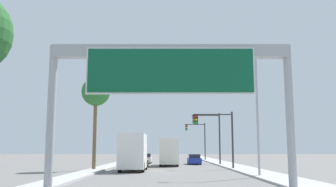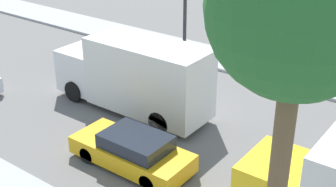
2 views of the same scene
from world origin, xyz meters
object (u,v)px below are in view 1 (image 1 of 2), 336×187
Objects in this scene: palm_tree_background at (94,93)px; street_lamp_right at (251,106)px; sign_gantry at (169,73)px; truck_box_secondary at (167,152)px; car_mid_right at (192,159)px; truck_box_primary at (132,152)px; traffic_light_near_intersection at (218,130)px; car_near_center at (144,159)px; traffic_light_far_intersection at (197,136)px; traffic_light_mid_block at (209,131)px; car_mid_center at (138,161)px.

street_lamp_right is at bearing -32.77° from palm_tree_background.
sign_gantry is 19.76m from palm_tree_background.
truck_box_secondary is at bearing 52.54° from palm_tree_background.
truck_box_primary is (-7.00, -15.94, 1.12)m from car_mid_right.
truck_box_secondary is (3.50, 11.25, -0.09)m from truck_box_primary.
car_near_center is at bearing 118.33° from traffic_light_near_intersection.
truck_box_secondary is (3.50, -8.54, 1.02)m from car_near_center.
car_near_center is at bearing 77.50° from palm_tree_background.
sign_gantry is 1.89× the size of truck_box_primary.
traffic_light_far_intersection reaches higher than truck_box_primary.
traffic_light_mid_block is at bearing 88.56° from traffic_light_near_intersection.
sign_gantry is at bearing -105.00° from traffic_light_near_intersection.
car_mid_center is 0.66× the size of truck_box_primary.
street_lamp_right is at bearing 54.41° from sign_gantry.
truck_box_secondary is 0.81× the size of palm_tree_background.
traffic_light_far_intersection is 41.05m from street_lamp_right.
traffic_light_near_intersection is 0.88× the size of traffic_light_far_intersection.
traffic_light_mid_block is at bearing -50.95° from car_mid_right.
sign_gantry is 17.75m from truck_box_primary.
traffic_light_far_intersection is at bearing 69.78° from car_mid_center.
street_lamp_right is (14.10, -9.08, -2.39)m from palm_tree_background.
truck_box_primary is at bearing -90.00° from car_near_center.
car_near_center is at bearing -124.10° from traffic_light_far_intersection.
traffic_light_mid_block reaches higher than car_mid_center.
traffic_light_far_intersection reaches higher than truck_box_secondary.
sign_gantry is at bearing -84.54° from car_near_center.
car_mid_right is 0.77× the size of traffic_light_near_intersection.
car_mid_right is 5.17m from traffic_light_mid_block.
sign_gantry reaches higher than traffic_light_mid_block.
car_near_center is 16.77m from traffic_light_far_intersection.
traffic_light_near_intersection is (1.89, -12.65, 3.45)m from car_mid_right.
car_mid_right is 13.24m from traffic_light_near_intersection.
car_mid_right is 17.92m from traffic_light_far_intersection.
traffic_light_near_intersection is 0.66× the size of street_lamp_right.
car_mid_center is at bearing -110.22° from traffic_light_far_intersection.
sign_gantry reaches higher than car_mid_center.
car_mid_right is (3.50, 32.77, -5.56)m from sign_gantry.
traffic_light_mid_block is at bearing -89.99° from traffic_light_far_intersection.
car_mid_right is 19.68m from palm_tree_background.
truck_box_primary is 1.16× the size of traffic_light_near_intersection.
traffic_light_far_intersection is at bearing 74.65° from truck_box_primary.
truck_box_primary is at bearing 101.75° from sign_gantry.
sign_gantry is 50.47m from traffic_light_far_intersection.
car_near_center is 0.78× the size of traffic_light_near_intersection.
sign_gantry is at bearing -78.25° from truck_box_primary.
truck_box_primary is (0.00, -19.80, 1.11)m from car_near_center.
traffic_light_mid_block is 0.99× the size of traffic_light_far_intersection.
traffic_light_mid_block is 18.13m from palm_tree_background.
car_mid_right is 0.67× the size of truck_box_primary.
sign_gantry is at bearing -82.13° from car_mid_center.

